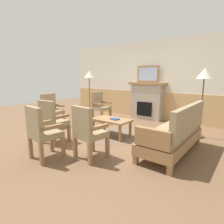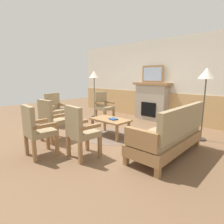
# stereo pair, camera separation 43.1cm
# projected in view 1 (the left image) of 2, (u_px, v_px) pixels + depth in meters

# --- Properties ---
(ground_plane) EXTENTS (14.00, 14.00, 0.00)m
(ground_plane) POSITION_uv_depth(u_px,v_px,m) (104.00, 135.00, 4.74)
(ground_plane) COLOR brown
(wall_back) EXTENTS (7.20, 0.14, 2.70)m
(wall_back) POSITION_uv_depth(u_px,v_px,m) (151.00, 81.00, 6.51)
(wall_back) COLOR silver
(wall_back) RESTS_ON ground_plane
(fireplace) EXTENTS (1.30, 0.44, 1.28)m
(fireplace) POSITION_uv_depth(u_px,v_px,m) (147.00, 101.00, 6.44)
(fireplace) COLOR #A39989
(fireplace) RESTS_ON ground_plane
(framed_picture) EXTENTS (0.80, 0.04, 0.56)m
(framed_picture) POSITION_uv_depth(u_px,v_px,m) (148.00, 74.00, 6.26)
(framed_picture) COLOR olive
(framed_picture) RESTS_ON fireplace
(couch) EXTENTS (0.70, 1.80, 0.98)m
(couch) POSITION_uv_depth(u_px,v_px,m) (174.00, 134.00, 3.54)
(couch) COLOR olive
(couch) RESTS_ON ground_plane
(coffee_table) EXTENTS (0.96, 0.56, 0.44)m
(coffee_table) POSITION_uv_depth(u_px,v_px,m) (111.00, 121.00, 4.60)
(coffee_table) COLOR olive
(coffee_table) RESTS_ON ground_plane
(round_rug) EXTENTS (1.35, 1.35, 0.01)m
(round_rug) POSITION_uv_depth(u_px,v_px,m) (111.00, 136.00, 4.68)
(round_rug) COLOR brown
(round_rug) RESTS_ON ground_plane
(book_on_table) EXTENTS (0.23, 0.20, 0.03)m
(book_on_table) POSITION_uv_depth(u_px,v_px,m) (115.00, 119.00, 4.53)
(book_on_table) COLOR navy
(book_on_table) RESTS_ON coffee_table
(armchair_near_fireplace) EXTENTS (0.51, 0.51, 0.98)m
(armchair_near_fireplace) POSITION_uv_depth(u_px,v_px,m) (52.00, 109.00, 5.46)
(armchair_near_fireplace) COLOR olive
(armchair_near_fireplace) RESTS_ON ground_plane
(armchair_by_window_left) EXTENTS (0.50, 0.50, 0.98)m
(armchair_by_window_left) POSITION_uv_depth(u_px,v_px,m) (100.00, 105.00, 6.12)
(armchair_by_window_left) COLOR olive
(armchair_by_window_left) RESTS_ON ground_plane
(armchair_front_left) EXTENTS (0.51, 0.51, 0.98)m
(armchair_front_left) POSITION_uv_depth(u_px,v_px,m) (52.00, 120.00, 4.08)
(armchair_front_left) COLOR olive
(armchair_front_left) RESTS_ON ground_plane
(armchair_front_center) EXTENTS (0.52, 0.52, 0.98)m
(armchair_front_center) POSITION_uv_depth(u_px,v_px,m) (42.00, 131.00, 3.27)
(armchair_front_center) COLOR olive
(armchair_front_center) RESTS_ON ground_plane
(armchair_corner_left) EXTENTS (0.53, 0.53, 0.98)m
(armchair_corner_left) POSITION_uv_depth(u_px,v_px,m) (88.00, 130.00, 3.28)
(armchair_corner_left) COLOR olive
(armchair_corner_left) RESTS_ON ground_plane
(floor_lamp_by_couch) EXTENTS (0.36, 0.36, 1.68)m
(floor_lamp_by_couch) POSITION_uv_depth(u_px,v_px,m) (204.00, 78.00, 4.30)
(floor_lamp_by_couch) COLOR #332D28
(floor_lamp_by_couch) RESTS_ON ground_plane
(floor_lamp_by_chairs) EXTENTS (0.36, 0.36, 1.68)m
(floor_lamp_by_chairs) POSITION_uv_depth(u_px,v_px,m) (89.00, 77.00, 6.55)
(floor_lamp_by_chairs) COLOR #332D28
(floor_lamp_by_chairs) RESTS_ON ground_plane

